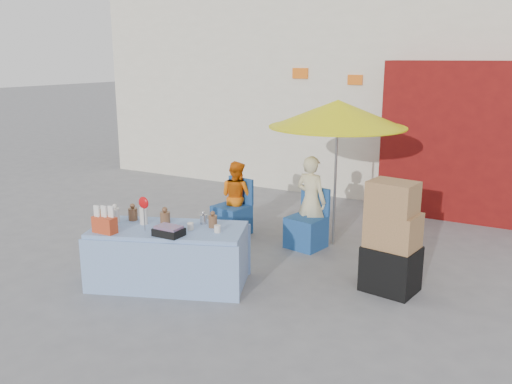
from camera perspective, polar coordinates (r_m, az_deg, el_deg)
The scene contains 10 objects.
ground at distance 6.67m, azimuth -2.65°, elevation -9.45°, with size 80.00×80.00×0.00m, color slate.
backdrop at distance 12.99m, azimuth 17.82°, elevation 15.37°, with size 14.00×8.00×7.80m.
market_table at distance 6.58m, azimuth -9.17°, elevation -6.57°, with size 2.02×1.47×1.11m.
chair_left at distance 8.34m, azimuth -2.51°, elevation -2.71°, with size 0.56×0.55×0.85m.
chair_right at distance 7.78m, azimuth 5.35°, elevation -4.00°, with size 0.56×0.55×0.85m.
vendor_orange at distance 8.37m, azimuth -2.07°, elevation -0.49°, with size 0.54×0.42×1.12m, color orange.
vendor_beige at distance 7.79m, azimuth 5.80°, elevation -0.94°, with size 0.48×0.31×1.31m, color beige.
umbrella at distance 7.59m, azimuth 8.59°, elevation 8.09°, with size 1.90×1.90×2.09m.
box_stack at distance 6.42m, azimuth 14.10°, elevation -5.06°, with size 0.66×0.57×1.31m.
tarp_bundle at distance 6.96m, azimuth -10.07°, elevation -7.23°, with size 0.70×0.56×0.32m, color gold.
Camera 1 is at (3.26, -5.17, 2.66)m, focal length 38.00 mm.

